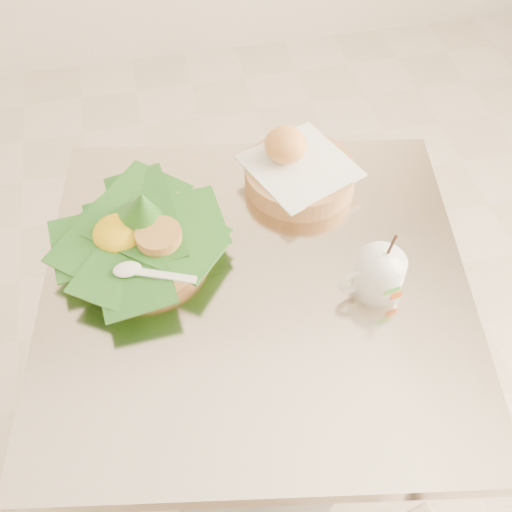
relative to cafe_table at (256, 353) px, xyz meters
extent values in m
plane|color=beige|center=(-0.15, 0.04, -0.53)|extent=(3.60, 3.60, 0.00)
cylinder|color=gray|center=(0.00, 0.00, -0.52)|extent=(0.44, 0.44, 0.03)
cylinder|color=gray|center=(0.00, 0.00, -0.16)|extent=(0.07, 0.07, 0.69)
cube|color=beige|center=(0.00, 0.00, 0.21)|extent=(0.81, 0.81, 0.03)
cylinder|color=tan|center=(-0.18, 0.12, 0.24)|extent=(0.23, 0.23, 0.04)
cone|color=#1C601B|center=(-0.17, 0.12, 0.31)|extent=(0.13, 0.14, 0.12)
ellipsoid|color=yellow|center=(-0.21, 0.12, 0.26)|extent=(0.09, 0.09, 0.05)
cylinder|color=#CC9347|center=(-0.14, 0.09, 0.27)|extent=(0.08, 0.08, 0.02)
cylinder|color=tan|center=(0.13, 0.21, 0.24)|extent=(0.20, 0.20, 0.04)
cube|color=white|center=(0.13, 0.21, 0.26)|extent=(0.23, 0.23, 0.01)
ellipsoid|color=orange|center=(0.11, 0.24, 0.30)|extent=(0.08, 0.08, 0.06)
cylinder|color=white|center=(0.19, -0.05, 0.26)|extent=(0.08, 0.08, 0.07)
torus|color=white|center=(0.15, -0.06, 0.26)|extent=(0.05, 0.02, 0.05)
cylinder|color=#442013|center=(0.19, -0.05, 0.29)|extent=(0.07, 0.07, 0.01)
cylinder|color=black|center=(0.20, -0.04, 0.31)|extent=(0.02, 0.04, 0.10)
cube|color=green|center=(0.20, -0.09, 0.26)|extent=(0.03, 0.01, 0.01)
cube|color=orange|center=(0.21, -0.09, 0.25)|extent=(0.02, 0.00, 0.02)
camera|label=1|loc=(-0.13, -0.62, 1.06)|focal=45.00mm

